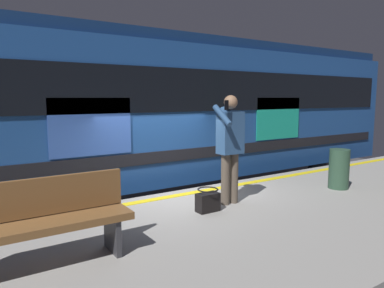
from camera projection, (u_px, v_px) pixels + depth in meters
The scene contains 10 objects.
ground_plane at pixel (176, 248), 6.76m from camera, with size 24.86×24.86×0.00m, color #3D3D3F.
platform at pixel (246, 259), 5.06m from camera, with size 15.69×3.91×1.12m, color gray.
safety_line at pixel (184, 194), 6.36m from camera, with size 15.38×0.16×0.01m, color yellow.
track_rail_near at pixel (141, 220), 8.05m from camera, with size 20.40×0.08×0.16m, color slate.
track_rail_far at pixel (117, 204), 9.23m from camera, with size 20.40×0.08×0.16m, color slate.
train_carriage at pixel (167, 108), 8.92m from camera, with size 13.78×2.96×4.06m.
passenger at pixel (230, 141), 5.69m from camera, with size 0.57×0.55×1.76m.
handbag at pixel (208, 201), 5.39m from camera, with size 0.35×0.32×0.35m.
bench at pixel (43, 219), 3.61m from camera, with size 1.76×0.44×0.90m.
trash_bin at pixel (339, 169), 6.75m from camera, with size 0.37×0.37×0.75m, color #2D4C38.
Camera 1 is at (3.29, 5.55, 2.84)m, focal length 33.21 mm.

